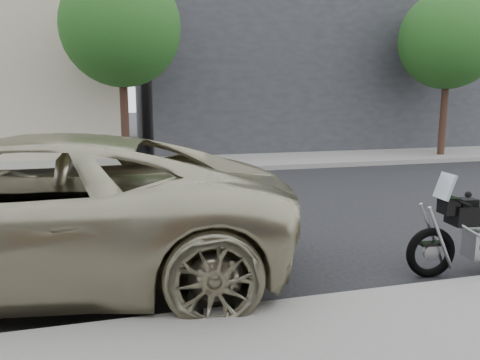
# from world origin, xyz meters

# --- Properties ---
(ground) EXTENTS (120.00, 120.00, 0.00)m
(ground) POSITION_xyz_m (0.00, 0.00, 0.00)
(ground) COLOR black
(ground) RESTS_ON ground
(far_sidewalk) EXTENTS (44.00, 3.00, 0.15)m
(far_sidewalk) POSITION_xyz_m (0.00, -6.50, 0.07)
(far_sidewalk) COLOR gray
(far_sidewalk) RESTS_ON ground
(far_building_dark) EXTENTS (16.00, 11.00, 7.00)m
(far_building_dark) POSITION_xyz_m (-7.00, -13.50, 3.50)
(far_building_dark) COLOR #2D2D32
(far_building_dark) RESTS_ON ground
(street_tree_left) EXTENTS (3.40, 3.40, 5.70)m
(street_tree_left) POSITION_xyz_m (-9.00, -6.00, 4.14)
(street_tree_left) COLOR #3A241A
(street_tree_left) RESTS_ON far_sidewalk
(street_tree_mid) EXTENTS (3.40, 3.40, 5.70)m
(street_tree_mid) POSITION_xyz_m (2.00, -6.00, 4.14)
(street_tree_mid) COLOR #3A241A
(street_tree_mid) RESTS_ON far_sidewalk
(minivan) EXTENTS (6.72, 3.90, 1.76)m
(minivan) POSITION_xyz_m (3.50, 2.44, 0.88)
(minivan) COLOR #AEA887
(minivan) RESTS_ON ground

